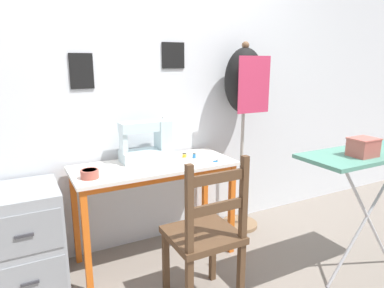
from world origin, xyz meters
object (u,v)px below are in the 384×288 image
(sewing_machine, at_px, (149,142))
(fabric_bowl, at_px, (90,174))
(scissors, at_px, (218,160))
(thread_spool_mid_table, at_px, (184,155))
(thread_spool_far_edge, at_px, (194,156))
(filing_cabinet, at_px, (25,241))
(thread_spool_near_machine, at_px, (176,155))
(storage_box, at_px, (363,147))
(wooden_chair, at_px, (205,236))
(dress_form, at_px, (244,91))
(ironing_board, at_px, (375,158))

(sewing_machine, xyz_separation_m, fabric_bowl, (-0.47, -0.21, -0.11))
(fabric_bowl, bearing_deg, scissors, -2.28)
(thread_spool_mid_table, xyz_separation_m, thread_spool_far_edge, (0.05, -0.06, 0.00))
(thread_spool_far_edge, distance_m, filing_cabinet, 1.26)
(fabric_bowl, height_order, scissors, fabric_bowl)
(thread_spool_near_machine, height_order, storage_box, storage_box)
(thread_spool_near_machine, xyz_separation_m, wooden_chair, (-0.15, -0.72, -0.30))
(filing_cabinet, bearing_deg, thread_spool_near_machine, 3.69)
(wooden_chair, bearing_deg, scissors, 51.98)
(filing_cabinet, bearing_deg, scissors, -6.74)
(thread_spool_near_machine, distance_m, thread_spool_far_edge, 0.14)
(fabric_bowl, xyz_separation_m, scissors, (0.92, -0.04, -0.03))
(sewing_machine, height_order, fabric_bowl, sewing_machine)
(filing_cabinet, xyz_separation_m, dress_form, (1.72, 0.10, 0.86))
(fabric_bowl, relative_size, storage_box, 0.71)
(thread_spool_near_machine, xyz_separation_m, storage_box, (0.76, -1.01, 0.20))
(wooden_chair, height_order, ironing_board, wooden_chair)
(scissors, xyz_separation_m, storage_box, (0.53, -0.79, 0.21))
(wooden_chair, bearing_deg, thread_spool_mid_table, 73.07)
(thread_spool_near_machine, xyz_separation_m, filing_cabinet, (-1.08, -0.07, -0.41))
(thread_spool_mid_table, xyz_separation_m, filing_cabinet, (-1.14, -0.04, -0.40))
(sewing_machine, height_order, wooden_chair, sewing_machine)
(filing_cabinet, bearing_deg, sewing_machine, 5.92)
(thread_spool_near_machine, relative_size, thread_spool_far_edge, 1.03)
(scissors, height_order, thread_spool_near_machine, thread_spool_near_machine)
(scissors, bearing_deg, dress_form, 31.89)
(storage_box, bearing_deg, fabric_bowl, 150.28)
(scissors, distance_m, storage_box, 0.97)
(sewing_machine, xyz_separation_m, wooden_chair, (0.06, -0.74, -0.42))
(sewing_machine, distance_m, dress_form, 0.91)
(scissors, relative_size, wooden_chair, 0.15)
(thread_spool_far_edge, xyz_separation_m, filing_cabinet, (-1.19, 0.02, -0.41))
(dress_form, bearing_deg, wooden_chair, -136.70)
(thread_spool_far_edge, distance_m, storage_box, 1.14)
(thread_spool_near_machine, bearing_deg, thread_spool_mid_table, -30.81)
(scissors, xyz_separation_m, thread_spool_far_edge, (-0.12, 0.13, 0.02))
(fabric_bowl, bearing_deg, dress_form, 9.27)
(filing_cabinet, height_order, dress_form, dress_form)
(sewing_machine, distance_m, filing_cabinet, 1.02)
(wooden_chair, height_order, storage_box, storage_box)
(scissors, distance_m, thread_spool_far_edge, 0.18)
(thread_spool_mid_table, distance_m, filing_cabinet, 1.21)
(filing_cabinet, bearing_deg, storage_box, -27.06)
(scissors, distance_m, thread_spool_mid_table, 0.26)
(thread_spool_far_edge, height_order, ironing_board, ironing_board)
(ironing_board, bearing_deg, storage_box, -165.52)
(scissors, height_order, storage_box, storage_box)
(dress_form, bearing_deg, storage_box, -83.38)
(wooden_chair, xyz_separation_m, filing_cabinet, (-0.93, 0.65, -0.11))
(thread_spool_near_machine, relative_size, storage_box, 0.26)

